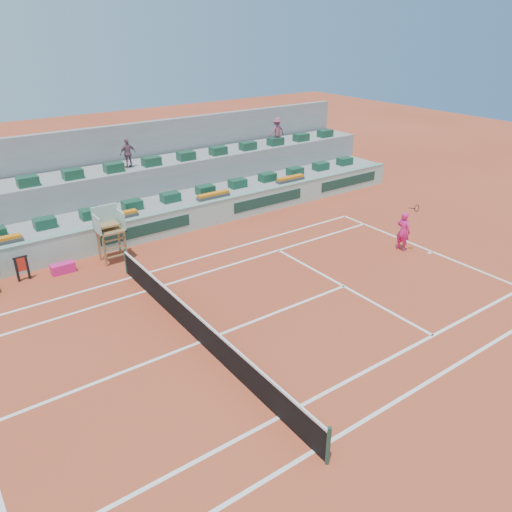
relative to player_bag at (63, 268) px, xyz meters
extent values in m
plane|color=#A63A20|center=(2.10, -7.50, -0.21)|extent=(90.00, 90.00, 0.00)
cube|color=#969693|center=(2.10, 3.20, 0.39)|extent=(36.00, 4.00, 1.20)
cube|color=#969693|center=(2.10, 4.80, 1.09)|extent=(36.00, 2.40, 2.60)
cube|color=#969693|center=(2.10, 6.40, 1.99)|extent=(36.00, 0.40, 4.40)
cube|color=#E61E7B|center=(0.00, 0.00, 0.00)|extent=(0.93, 0.41, 0.41)
imported|color=#7D5361|center=(5.01, 4.48, 3.12)|extent=(0.89, 0.45, 1.46)
imported|color=#904859|center=(14.20, 4.21, 3.19)|extent=(1.06, 0.64, 1.60)
cube|color=white|center=(13.98, -7.50, -0.20)|extent=(0.12, 10.97, 0.01)
cube|color=white|center=(2.10, -12.99, -0.20)|extent=(23.77, 0.12, 0.01)
cube|color=white|center=(2.10, -2.02, -0.20)|extent=(23.77, 0.12, 0.01)
cube|color=white|center=(2.10, -11.62, -0.20)|extent=(23.77, 0.12, 0.01)
cube|color=white|center=(2.10, -3.39, -0.20)|extent=(23.77, 0.12, 0.01)
cube|color=white|center=(8.50, -7.50, -0.20)|extent=(0.12, 8.23, 0.01)
cube|color=white|center=(2.10, -7.50, -0.20)|extent=(12.80, 0.12, 0.01)
cube|color=white|center=(13.83, -7.50, -0.20)|extent=(0.30, 0.12, 0.01)
cube|color=black|center=(2.10, -7.50, 0.25)|extent=(0.03, 11.87, 0.92)
cube|color=white|center=(2.10, -7.50, 0.75)|extent=(0.06, 11.87, 0.07)
cylinder|color=#1B4130|center=(2.10, -13.44, 0.34)|extent=(0.10, 0.10, 1.10)
cylinder|color=#1B4130|center=(2.10, -1.57, 0.34)|extent=(0.10, 0.10, 1.10)
cube|color=#A1CBB9|center=(2.10, 1.00, 0.39)|extent=(36.00, 0.30, 1.20)
cube|color=gray|center=(2.10, 1.00, 1.02)|extent=(36.00, 0.34, 0.06)
cube|color=#153C30|center=(4.10, 0.84, 0.44)|extent=(4.40, 0.02, 0.56)
cube|color=#153C30|center=(11.10, 0.84, 0.44)|extent=(4.40, 0.02, 0.56)
cube|color=#153C30|center=(17.10, 0.84, 0.44)|extent=(4.40, 0.02, 0.56)
cube|color=olive|center=(1.65, -0.45, 0.47)|extent=(0.08, 0.08, 1.35)
cube|color=olive|center=(2.55, -0.45, 0.47)|extent=(0.08, 0.08, 1.35)
cube|color=olive|center=(1.65, 0.25, 0.47)|extent=(0.08, 0.08, 1.35)
cube|color=olive|center=(2.55, 0.25, 0.47)|extent=(0.08, 0.08, 1.35)
cube|color=olive|center=(2.10, -0.10, 1.18)|extent=(1.10, 0.90, 0.08)
cube|color=#A1CBB9|center=(2.10, 0.28, 1.69)|extent=(1.10, 0.08, 1.00)
cube|color=#A1CBB9|center=(1.58, -0.10, 1.54)|extent=(0.06, 0.90, 0.80)
cube|color=#A1CBB9|center=(2.62, -0.10, 1.54)|extent=(0.06, 0.90, 0.80)
cube|color=olive|center=(2.10, 0.00, 1.42)|extent=(0.80, 0.60, 0.08)
cube|color=olive|center=(2.10, -0.45, 0.14)|extent=(0.90, 0.08, 0.06)
cube|color=olive|center=(2.10, -0.45, 0.54)|extent=(0.90, 0.08, 0.06)
cube|color=olive|center=(2.10, -0.45, 0.89)|extent=(0.90, 0.08, 0.06)
cube|color=#17462E|center=(0.10, 2.30, 1.21)|extent=(0.90, 0.60, 0.44)
cube|color=#17462E|center=(2.10, 2.30, 1.21)|extent=(0.90, 0.60, 0.44)
cube|color=#17462E|center=(4.10, 2.30, 1.21)|extent=(0.90, 0.60, 0.44)
cube|color=#17462E|center=(6.10, 2.30, 1.21)|extent=(0.90, 0.60, 0.44)
cube|color=#17462E|center=(8.10, 2.30, 1.21)|extent=(0.90, 0.60, 0.44)
cube|color=#17462E|center=(10.10, 2.30, 1.21)|extent=(0.90, 0.60, 0.44)
cube|color=#17462E|center=(12.10, 2.30, 1.21)|extent=(0.90, 0.60, 0.44)
cube|color=#17462E|center=(14.10, 2.30, 1.21)|extent=(0.90, 0.60, 0.44)
cube|color=#17462E|center=(16.10, 2.30, 1.21)|extent=(0.90, 0.60, 0.44)
cube|color=#17462E|center=(18.10, 2.30, 1.21)|extent=(0.90, 0.60, 0.44)
cube|color=#17462E|center=(0.10, 4.20, 2.61)|extent=(0.90, 0.60, 0.44)
cube|color=#17462E|center=(2.10, 4.20, 2.61)|extent=(0.90, 0.60, 0.44)
cube|color=#17462E|center=(4.10, 4.20, 2.61)|extent=(0.90, 0.60, 0.44)
cube|color=#17462E|center=(6.10, 4.20, 2.61)|extent=(0.90, 0.60, 0.44)
cube|color=#17462E|center=(8.10, 4.20, 2.61)|extent=(0.90, 0.60, 0.44)
cube|color=#17462E|center=(10.10, 4.20, 2.61)|extent=(0.90, 0.60, 0.44)
cube|color=#17462E|center=(12.10, 4.20, 2.61)|extent=(0.90, 0.60, 0.44)
cube|color=#17462E|center=(14.10, 4.20, 2.61)|extent=(0.90, 0.60, 0.44)
cube|color=#17462E|center=(16.10, 4.20, 2.61)|extent=(0.90, 0.60, 0.44)
cube|color=#17462E|center=(18.10, 4.20, 2.61)|extent=(0.90, 0.60, 0.44)
cube|color=#464646|center=(3.10, 1.50, 1.07)|extent=(1.80, 0.36, 0.16)
cube|color=orange|center=(3.10, 1.50, 1.21)|extent=(1.70, 0.32, 0.12)
cube|color=#464646|center=(8.10, 1.50, 1.07)|extent=(1.80, 0.36, 0.16)
cube|color=orange|center=(8.10, 1.50, 1.21)|extent=(1.70, 0.32, 0.12)
cube|color=#464646|center=(13.10, 1.50, 1.07)|extent=(1.80, 0.36, 0.16)
cube|color=orange|center=(13.10, 1.50, 1.21)|extent=(1.70, 0.32, 0.12)
cube|color=black|center=(-1.65, 0.25, 0.29)|extent=(0.09, 0.09, 1.00)
cube|color=black|center=(-1.25, 0.25, 0.29)|extent=(0.09, 0.09, 1.00)
cube|color=black|center=(-1.45, 0.25, 0.79)|extent=(0.54, 0.07, 0.06)
cube|color=red|center=(-1.45, 0.23, 0.49)|extent=(0.40, 0.04, 0.56)
imported|color=#E61E7B|center=(13.04, -6.52, 0.68)|extent=(0.49, 0.69, 1.78)
cylinder|color=black|center=(13.04, -6.82, 1.84)|extent=(0.03, 0.35, 0.09)
torus|color=black|center=(13.04, -7.04, 1.91)|extent=(0.31, 0.08, 0.31)
camera|label=1|loc=(-4.14, -19.33, 9.12)|focal=35.00mm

